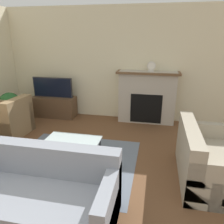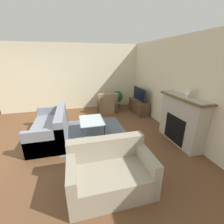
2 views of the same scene
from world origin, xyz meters
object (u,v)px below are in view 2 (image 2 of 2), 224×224
object	(u,v)px
tv	(139,94)
couch_sectional	(51,128)
couch_loveseat	(110,173)
mantel_clock	(188,92)
potted_plant	(117,97)
armchair_by_window	(107,104)
coffee_table	(92,121)

from	to	relation	value
tv	couch_sectional	xyz separation A→B (m)	(1.32, -3.21, -0.49)
couch_loveseat	mantel_clock	distance (m)	2.58
potted_plant	tv	bearing A→B (deg)	41.56
couch_loveseat	armchair_by_window	size ratio (longest dim) A/B	1.53
couch_sectional	potted_plant	bearing A→B (deg)	129.89
tv	potted_plant	world-z (taller)	tv
armchair_by_window	couch_sectional	bearing A→B (deg)	46.77
couch_sectional	mantel_clock	bearing A→B (deg)	71.35
couch_loveseat	armchair_by_window	xyz separation A→B (m)	(-3.89, 0.83, 0.01)
coffee_table	mantel_clock	distance (m)	2.68
tv	coffee_table	bearing A→B (deg)	-58.31
couch_loveseat	coffee_table	xyz separation A→B (m)	(-2.11, -0.04, 0.08)
potted_plant	coffee_table	bearing A→B (deg)	-33.95
tv	armchair_by_window	bearing A→B (deg)	-112.15
tv	couch_sectional	bearing A→B (deg)	-67.57
armchair_by_window	mantel_clock	xyz separation A→B (m)	(2.94, 1.32, 1.06)
couch_loveseat	armchair_by_window	world-z (taller)	same
mantel_clock	couch_sectional	bearing A→B (deg)	-108.65
tv	mantel_clock	world-z (taller)	mantel_clock
armchair_by_window	tv	bearing A→B (deg)	162.47
couch_sectional	mantel_clock	size ratio (longest dim) A/B	8.16
potted_plant	mantel_clock	size ratio (longest dim) A/B	3.43
couch_loveseat	mantel_clock	world-z (taller)	mantel_clock
couch_sectional	couch_loveseat	xyz separation A→B (m)	(2.07, 1.17, 0.00)
couch_sectional	mantel_clock	xyz separation A→B (m)	(1.12, 3.32, 1.07)
tv	couch_loveseat	world-z (taller)	tv
couch_loveseat	coffee_table	distance (m)	2.11
coffee_table	tv	bearing A→B (deg)	121.69
armchair_by_window	mantel_clock	distance (m)	3.39
mantel_clock	coffee_table	bearing A→B (deg)	-117.87
tv	couch_loveseat	bearing A→B (deg)	-30.93
couch_loveseat	couch_sectional	bearing A→B (deg)	119.48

